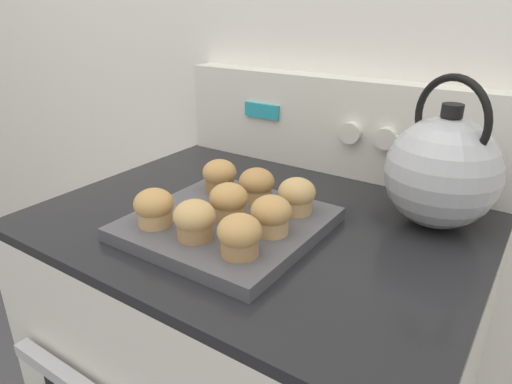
{
  "coord_description": "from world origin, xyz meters",
  "views": [
    {
      "loc": [
        0.4,
        -0.29,
        1.27
      ],
      "look_at": [
        0.0,
        0.29,
        0.97
      ],
      "focal_mm": 32.0,
      "sensor_mm": 36.0,
      "label": 1
    }
  ],
  "objects_px": {
    "tea_kettle": "(441,170)",
    "muffin_r0_c1": "(195,220)",
    "muffin_r2_c2": "(297,196)",
    "muffin_r2_c1": "(257,185)",
    "muffin_r2_c0": "(220,176)",
    "muffin_pan": "(228,224)",
    "muffin_r1_c2": "(271,215)",
    "muffin_r1_c1": "(229,201)",
    "muffin_r0_c0": "(154,207)",
    "muffin_r0_c2": "(240,235)"
  },
  "relations": [
    {
      "from": "muffin_r2_c2",
      "to": "muffin_pan",
      "type": "bearing_deg",
      "value": -134.41
    },
    {
      "from": "muffin_r0_c2",
      "to": "muffin_r1_c1",
      "type": "bearing_deg",
      "value": 134.68
    },
    {
      "from": "muffin_r0_c1",
      "to": "muffin_r2_c2",
      "type": "xyz_separation_m",
      "value": [
        0.08,
        0.16,
        0.0
      ]
    },
    {
      "from": "muffin_pan",
      "to": "muffin_r0_c0",
      "type": "height_order",
      "value": "muffin_r0_c0"
    },
    {
      "from": "muffin_r1_c2",
      "to": "muffin_r2_c2",
      "type": "xyz_separation_m",
      "value": [
        -0.0,
        0.09,
        0.0
      ]
    },
    {
      "from": "muffin_r2_c1",
      "to": "muffin_r1_c1",
      "type": "bearing_deg",
      "value": -88.76
    },
    {
      "from": "muffin_r1_c2",
      "to": "muffin_r0_c1",
      "type": "bearing_deg",
      "value": -137.67
    },
    {
      "from": "muffin_r0_c1",
      "to": "muffin_r2_c1",
      "type": "relative_size",
      "value": 1.0
    },
    {
      "from": "muffin_r1_c1",
      "to": "muffin_r2_c2",
      "type": "bearing_deg",
      "value": 45.81
    },
    {
      "from": "muffin_r2_c2",
      "to": "muffin_r1_c1",
      "type": "bearing_deg",
      "value": -134.19
    },
    {
      "from": "muffin_r2_c0",
      "to": "tea_kettle",
      "type": "height_order",
      "value": "tea_kettle"
    },
    {
      "from": "muffin_r0_c1",
      "to": "muffin_r0_c0",
      "type": "bearing_deg",
      "value": -178.11
    },
    {
      "from": "muffin_r0_c1",
      "to": "muffin_r0_c2",
      "type": "distance_m",
      "value": 0.08
    },
    {
      "from": "muffin_r2_c2",
      "to": "tea_kettle",
      "type": "height_order",
      "value": "tea_kettle"
    },
    {
      "from": "muffin_r0_c1",
      "to": "tea_kettle",
      "type": "xyz_separation_m",
      "value": [
        0.27,
        0.29,
        0.04
      ]
    },
    {
      "from": "tea_kettle",
      "to": "muffin_r0_c1",
      "type": "bearing_deg",
      "value": -132.74
    },
    {
      "from": "muffin_r1_c2",
      "to": "tea_kettle",
      "type": "distance_m",
      "value": 0.29
    },
    {
      "from": "muffin_r0_c2",
      "to": "muffin_r1_c1",
      "type": "height_order",
      "value": "same"
    },
    {
      "from": "muffin_pan",
      "to": "muffin_r2_c1",
      "type": "relative_size",
      "value": 4.62
    },
    {
      "from": "muffin_r0_c1",
      "to": "muffin_r1_c1",
      "type": "xyz_separation_m",
      "value": [
        0.0,
        0.08,
        0.0
      ]
    },
    {
      "from": "muffin_r0_c2",
      "to": "muffin_r2_c1",
      "type": "bearing_deg",
      "value": 116.73
    },
    {
      "from": "muffin_r1_c1",
      "to": "muffin_r2_c1",
      "type": "xyz_separation_m",
      "value": [
        -0.0,
        0.08,
        0.0
      ]
    },
    {
      "from": "muffin_pan",
      "to": "muffin_r0_c0",
      "type": "distance_m",
      "value": 0.12
    },
    {
      "from": "muffin_pan",
      "to": "muffin_r0_c1",
      "type": "distance_m",
      "value": 0.09
    },
    {
      "from": "muffin_r2_c2",
      "to": "muffin_r0_c0",
      "type": "bearing_deg",
      "value": -134.31
    },
    {
      "from": "muffin_pan",
      "to": "muffin_r0_c2",
      "type": "xyz_separation_m",
      "value": [
        0.08,
        -0.08,
        0.04
      ]
    },
    {
      "from": "tea_kettle",
      "to": "muffin_r2_c1",
      "type": "bearing_deg",
      "value": -154.47
    },
    {
      "from": "muffin_pan",
      "to": "muffin_r2_c0",
      "type": "bearing_deg",
      "value": 134.09
    },
    {
      "from": "muffin_r0_c1",
      "to": "muffin_r0_c2",
      "type": "xyz_separation_m",
      "value": [
        0.08,
        -0.0,
        0.0
      ]
    },
    {
      "from": "muffin_r0_c0",
      "to": "muffin_r2_c1",
      "type": "height_order",
      "value": "same"
    },
    {
      "from": "muffin_pan",
      "to": "tea_kettle",
      "type": "distance_m",
      "value": 0.36
    },
    {
      "from": "muffin_r0_c0",
      "to": "muffin_r2_c1",
      "type": "xyz_separation_m",
      "value": [
        0.08,
        0.17,
        0.0
      ]
    },
    {
      "from": "muffin_r0_c0",
      "to": "muffin_r2_c0",
      "type": "height_order",
      "value": "same"
    },
    {
      "from": "muffin_r2_c0",
      "to": "muffin_pan",
      "type": "bearing_deg",
      "value": -45.91
    },
    {
      "from": "muffin_r1_c2",
      "to": "muffin_r2_c2",
      "type": "height_order",
      "value": "same"
    },
    {
      "from": "muffin_r0_c0",
      "to": "muffin_pan",
      "type": "bearing_deg",
      "value": 45.8
    },
    {
      "from": "muffin_r1_c2",
      "to": "muffin_r2_c0",
      "type": "bearing_deg",
      "value": 152.55
    },
    {
      "from": "muffin_r0_c0",
      "to": "muffin_r2_c0",
      "type": "bearing_deg",
      "value": 90.63
    },
    {
      "from": "muffin_r0_c0",
      "to": "muffin_r0_c1",
      "type": "height_order",
      "value": "same"
    },
    {
      "from": "muffin_r1_c2",
      "to": "muffin_pan",
      "type": "bearing_deg",
      "value": 178.35
    },
    {
      "from": "muffin_pan",
      "to": "muffin_r2_c0",
      "type": "distance_m",
      "value": 0.12
    },
    {
      "from": "muffin_r2_c0",
      "to": "muffin_r2_c1",
      "type": "distance_m",
      "value": 0.08
    },
    {
      "from": "muffin_r2_c0",
      "to": "tea_kettle",
      "type": "bearing_deg",
      "value": 20.22
    },
    {
      "from": "muffin_r0_c0",
      "to": "muffin_r0_c1",
      "type": "bearing_deg",
      "value": 1.89
    },
    {
      "from": "muffin_r0_c0",
      "to": "muffin_r2_c2",
      "type": "height_order",
      "value": "same"
    },
    {
      "from": "muffin_r2_c2",
      "to": "muffin_r2_c1",
      "type": "bearing_deg",
      "value": 178.68
    },
    {
      "from": "muffin_r0_c0",
      "to": "muffin_r0_c2",
      "type": "bearing_deg",
      "value": 0.37
    },
    {
      "from": "muffin_r2_c0",
      "to": "muffin_r2_c1",
      "type": "height_order",
      "value": "same"
    },
    {
      "from": "tea_kettle",
      "to": "muffin_r1_c2",
      "type": "bearing_deg",
      "value": -130.78
    },
    {
      "from": "muffin_r0_c0",
      "to": "tea_kettle",
      "type": "xyz_separation_m",
      "value": [
        0.35,
        0.3,
        0.04
      ]
    }
  ]
}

